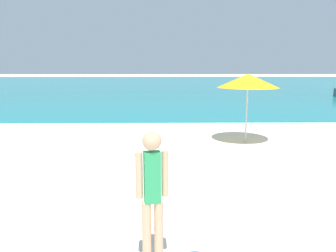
% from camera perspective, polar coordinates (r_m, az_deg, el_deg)
% --- Properties ---
extents(water, '(160.00, 60.00, 0.06)m').
position_cam_1_polar(water, '(44.20, -0.60, 7.40)').
color(water, teal).
rests_on(water, ground).
extents(person_standing, '(0.40, 0.23, 1.75)m').
position_cam_1_polar(person_standing, '(4.01, -2.79, -11.54)').
color(person_standing, '#DDAD84').
rests_on(person_standing, ground).
extents(beach_umbrella, '(1.99, 1.99, 2.26)m').
position_cam_1_polar(beach_umbrella, '(10.77, 14.00, 7.79)').
color(beach_umbrella, '#B7B7BC').
rests_on(beach_umbrella, ground).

